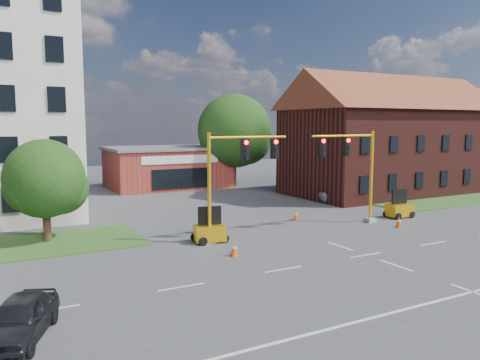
{
  "coord_description": "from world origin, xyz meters",
  "views": [
    {
      "loc": [
        -16.62,
        -17.41,
        6.59
      ],
      "look_at": [
        -1.92,
        10.0,
        2.92
      ],
      "focal_mm": 35.0,
      "sensor_mm": 36.0,
      "label": 1
    }
  ],
  "objects": [
    {
      "name": "pickup_white",
      "position": [
        10.28,
        13.56,
        0.67
      ],
      "size": [
        5.24,
        3.52,
        1.33
      ],
      "primitive_type": "imported",
      "rotation": [
        0.0,
        0.0,
        1.27
      ],
      "color": "silver",
      "rests_on": "ground"
    },
    {
      "name": "tree_large",
      "position": [
        6.9,
        27.08,
        5.72
      ],
      "size": [
        8.26,
        7.87,
        9.9
      ],
      "color": "#3C2615",
      "rests_on": "ground"
    },
    {
      "name": "townhouse_row",
      "position": [
        18.0,
        16.0,
        5.93
      ],
      "size": [
        21.0,
        11.0,
        11.5
      ],
      "color": "#481B15",
      "rests_on": "ground"
    },
    {
      "name": "lane_markings",
      "position": [
        0.0,
        -3.0,
        0.01
      ],
      "size": [
        60.0,
        36.0,
        0.01
      ],
      "primitive_type": null,
      "color": "silver",
      "rests_on": "ground"
    },
    {
      "name": "grass_verge_ne",
      "position": [
        18.0,
        9.0,
        0.04
      ],
      "size": [
        14.0,
        4.0,
        0.08
      ],
      "primitive_type": "cube",
      "color": "#2D4E1D",
      "rests_on": "ground"
    },
    {
      "name": "trailer_west",
      "position": [
        -5.9,
        6.21,
        0.61
      ],
      "size": [
        1.91,
        1.47,
        1.96
      ],
      "rotation": [
        0.0,
        0.0,
        -0.2
      ],
      "color": "gold",
      "rests_on": "ground"
    },
    {
      "name": "cone_b",
      "position": [
        -5.52,
        8.65,
        0.34
      ],
      "size": [
        0.4,
        0.4,
        0.7
      ],
      "color": "#F6540C",
      "rests_on": "ground"
    },
    {
      "name": "cone_c",
      "position": [
        6.47,
        3.89,
        0.34
      ],
      "size": [
        0.4,
        0.4,
        0.7
      ],
      "color": "#F6540C",
      "rests_on": "ground"
    },
    {
      "name": "signal_mast_east",
      "position": [
        4.36,
        6.0,
        3.92
      ],
      "size": [
        5.3,
        0.6,
        6.2
      ],
      "color": "#9A9994",
      "rests_on": "ground"
    },
    {
      "name": "cone_d",
      "position": [
        1.95,
        9.0,
        0.34
      ],
      "size": [
        0.4,
        0.4,
        0.7
      ],
      "color": "#F6540C",
      "rests_on": "ground"
    },
    {
      "name": "brick_shop",
      "position": [
        0.0,
        29.98,
        2.16
      ],
      "size": [
        12.4,
        8.4,
        4.3
      ],
      "color": "maroon",
      "rests_on": "ground"
    },
    {
      "name": "cone_a",
      "position": [
        -5.98,
        3.04,
        0.34
      ],
      "size": [
        0.4,
        0.4,
        0.7
      ],
      "color": "#F6540C",
      "rests_on": "ground"
    },
    {
      "name": "tree_nw_front",
      "position": [
        -13.78,
        10.58,
        3.46
      ],
      "size": [
        4.63,
        4.41,
        5.83
      ],
      "color": "#3C2615",
      "rests_on": "ground"
    },
    {
      "name": "sedan_dark",
      "position": [
        -16.08,
        -2.05,
        0.67
      ],
      "size": [
        2.95,
        4.22,
        1.34
      ],
      "primitive_type": "imported",
      "rotation": [
        0.0,
        0.0,
        -0.39
      ],
      "color": "black",
      "rests_on": "ground"
    },
    {
      "name": "trailer_east",
      "position": [
        9.02,
        6.27,
        0.61
      ],
      "size": [
        1.79,
        1.26,
        1.94
      ],
      "rotation": [
        0.0,
        0.0,
        -0.08
      ],
      "color": "gold",
      "rests_on": "ground"
    },
    {
      "name": "ground",
      "position": [
        0.0,
        0.0,
        0.0
      ],
      "size": [
        120.0,
        120.0,
        0.0
      ],
      "primitive_type": "plane",
      "color": "#414144",
      "rests_on": "ground"
    },
    {
      "name": "signal_mast_west",
      "position": [
        -4.36,
        6.0,
        3.92
      ],
      "size": [
        5.3,
        0.6,
        6.2
      ],
      "color": "#9A9994",
      "rests_on": "ground"
    }
  ]
}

